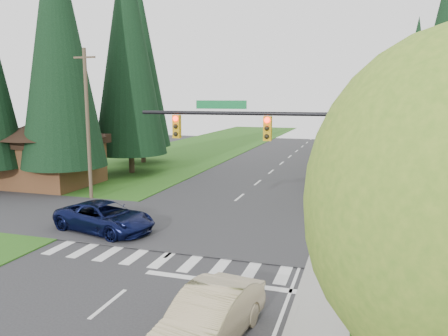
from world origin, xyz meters
The scene contains 30 objects.
ground centered at (0.00, 0.00, 0.00)m, with size 120.00×120.00×0.00m, color #28282B.
grass_east centered at (13.00, 20.00, 0.03)m, with size 14.00×110.00×0.06m, color #285717.
grass_west centered at (-13.00, 20.00, 0.03)m, with size 14.00×110.00×0.06m, color #285717.
cross_street centered at (0.00, 8.00, 0.00)m, with size 120.00×8.00×0.10m, color #28282B.
sidewalk_east centered at (6.90, 22.00, 0.07)m, with size 1.80×80.00×0.13m, color gray.
curb_east centered at (6.05, 22.00, 0.07)m, with size 0.20×80.00×0.13m, color gray.
stone_wall_north centered at (8.60, 30.00, 0.35)m, with size 0.70×40.00×0.70m, color #4C4438.
traffic_signal centered at (4.37, 4.50, 4.98)m, with size 8.70×0.37×6.80m.
brown_building centered at (-15.00, 15.00, 3.14)m, with size 8.40×8.40×5.40m.
utility_pole centered at (-9.50, 12.00, 5.14)m, with size 1.60×0.24×10.00m.
decid_tree_0 centered at (9.20, 14.00, 5.60)m, with size 4.80×4.80×8.37m.
decid_tree_1 centered at (9.30, 21.00, 5.80)m, with size 5.20×5.20×8.80m.
decid_tree_2 centered at (9.10, 28.00, 5.93)m, with size 5.00×5.00×8.82m.
decid_tree_3 centered at (9.20, 35.00, 5.66)m, with size 5.00×5.00×8.55m.
decid_tree_4 centered at (9.30, 42.00, 6.06)m, with size 5.40×5.40×9.18m.
decid_tree_5 centered at (9.10, 49.00, 5.53)m, with size 4.80×4.80×8.30m.
decid_tree_6 centered at (9.20, 56.00, 5.86)m, with size 5.20×5.20×8.86m.
conifer_w_a centered at (-13.00, 14.00, 10.79)m, with size 6.12×6.12×19.80m.
conifer_w_b centered at (-16.00, 18.00, 9.79)m, with size 5.44×5.44×17.80m.
conifer_w_c centered at (-12.00, 22.00, 11.29)m, with size 6.46×6.46×20.80m.
conifer_w_e centered at (-14.00, 28.00, 10.29)m, with size 5.78×5.78×18.80m.
conifer_e_b centered at (15.00, 34.00, 10.79)m, with size 6.12×6.12×19.80m.
conifer_e_c centered at (14.00, 48.00, 9.29)m, with size 5.10×5.10×16.80m.
sedan_champagne centered at (4.03, -2.28, 0.79)m, with size 1.66×4.77×1.57m, color #C8B385.
suv_navy centered at (-4.53, 5.93, 0.76)m, with size 2.53×5.49×1.53m, color #0A1035.
parked_car_a centered at (5.04, 20.65, 0.79)m, with size 1.87×4.65×1.59m, color #A3A3A7.
parked_car_b centered at (5.55, 22.74, 0.77)m, with size 2.15×5.28×1.53m, color slate.
parked_car_c centered at (5.27, 34.19, 0.80)m, with size 1.69×4.86×1.60m, color #A1A1A5.
parked_car_d centered at (4.71, 39.34, 0.72)m, with size 1.70×4.23×1.44m, color white.
parked_car_e centered at (5.60, 43.34, 0.78)m, with size 2.18×5.36×1.56m, color #A6A5AA.
Camera 1 is at (7.84, -12.93, 6.86)m, focal length 35.00 mm.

